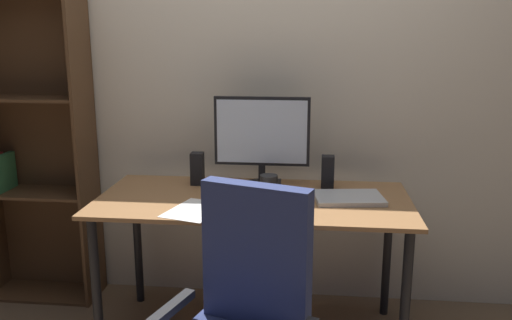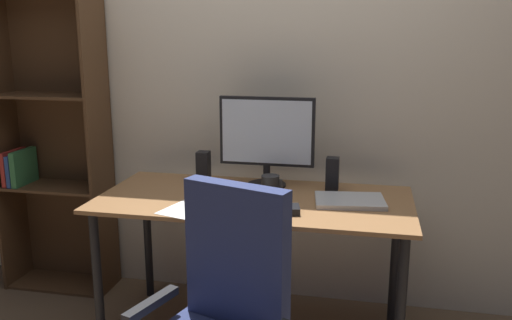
{
  "view_description": "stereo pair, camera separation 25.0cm",
  "coord_description": "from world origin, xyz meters",
  "px_view_note": "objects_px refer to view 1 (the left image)",
  "views": [
    {
      "loc": [
        0.28,
        -2.47,
        1.51
      ],
      "look_at": [
        0.02,
        -0.03,
        0.94
      ],
      "focal_mm": 37.59,
      "sensor_mm": 36.0,
      "label": 1
    },
    {
      "loc": [
        0.52,
        -2.43,
        1.51
      ],
      "look_at": [
        0.02,
        -0.03,
        0.94
      ],
      "focal_mm": 37.59,
      "sensor_mm": 36.0,
      "label": 2
    }
  ],
  "objects_px": {
    "monitor": "(262,136)",
    "laptop": "(349,198)",
    "coffee_mug": "(269,185)",
    "bookshelf": "(34,147)",
    "mouse": "(297,208)",
    "desk": "(253,215)",
    "speaker_left": "(197,169)",
    "speaker_right": "(328,172)",
    "keyboard": "(249,208)"
  },
  "relations": [
    {
      "from": "speaker_left",
      "to": "bookshelf",
      "type": "relative_size",
      "value": 0.09
    },
    {
      "from": "mouse",
      "to": "speaker_right",
      "type": "bearing_deg",
      "value": 57.86
    },
    {
      "from": "laptop",
      "to": "keyboard",
      "type": "bearing_deg",
      "value": -164.33
    },
    {
      "from": "desk",
      "to": "bookshelf",
      "type": "relative_size",
      "value": 0.84
    },
    {
      "from": "laptop",
      "to": "monitor",
      "type": "bearing_deg",
      "value": 147.57
    },
    {
      "from": "keyboard",
      "to": "laptop",
      "type": "height_order",
      "value": "laptop"
    },
    {
      "from": "keyboard",
      "to": "laptop",
      "type": "distance_m",
      "value": 0.5
    },
    {
      "from": "coffee_mug",
      "to": "laptop",
      "type": "bearing_deg",
      "value": -4.96
    },
    {
      "from": "speaker_left",
      "to": "bookshelf",
      "type": "height_order",
      "value": "bookshelf"
    },
    {
      "from": "speaker_right",
      "to": "coffee_mug",
      "type": "bearing_deg",
      "value": -150.72
    },
    {
      "from": "desk",
      "to": "speaker_left",
      "type": "relative_size",
      "value": 8.89
    },
    {
      "from": "keyboard",
      "to": "speaker_left",
      "type": "distance_m",
      "value": 0.51
    },
    {
      "from": "keyboard",
      "to": "speaker_left",
      "type": "relative_size",
      "value": 1.71
    },
    {
      "from": "desk",
      "to": "speaker_left",
      "type": "xyz_separation_m",
      "value": [
        -0.32,
        0.21,
        0.17
      ]
    },
    {
      "from": "monitor",
      "to": "coffee_mug",
      "type": "distance_m",
      "value": 0.28
    },
    {
      "from": "desk",
      "to": "bookshelf",
      "type": "bearing_deg",
      "value": 164.63
    },
    {
      "from": "monitor",
      "to": "mouse",
      "type": "height_order",
      "value": "monitor"
    },
    {
      "from": "desk",
      "to": "coffee_mug",
      "type": "distance_m",
      "value": 0.16
    },
    {
      "from": "laptop",
      "to": "bookshelf",
      "type": "xyz_separation_m",
      "value": [
        -1.75,
        0.34,
        0.14
      ]
    },
    {
      "from": "coffee_mug",
      "to": "speaker_left",
      "type": "height_order",
      "value": "speaker_left"
    },
    {
      "from": "keyboard",
      "to": "mouse",
      "type": "distance_m",
      "value": 0.22
    },
    {
      "from": "desk",
      "to": "mouse",
      "type": "distance_m",
      "value": 0.3
    },
    {
      "from": "mouse",
      "to": "coffee_mug",
      "type": "relative_size",
      "value": 0.93
    },
    {
      "from": "laptop",
      "to": "speaker_left",
      "type": "relative_size",
      "value": 1.88
    },
    {
      "from": "coffee_mug",
      "to": "speaker_right",
      "type": "relative_size",
      "value": 0.61
    },
    {
      "from": "speaker_left",
      "to": "speaker_right",
      "type": "distance_m",
      "value": 0.68
    },
    {
      "from": "keyboard",
      "to": "coffee_mug",
      "type": "height_order",
      "value": "coffee_mug"
    },
    {
      "from": "monitor",
      "to": "speaker_right",
      "type": "relative_size",
      "value": 2.88
    },
    {
      "from": "mouse",
      "to": "laptop",
      "type": "relative_size",
      "value": 0.3
    },
    {
      "from": "laptop",
      "to": "speaker_left",
      "type": "distance_m",
      "value": 0.8
    },
    {
      "from": "coffee_mug",
      "to": "bookshelf",
      "type": "distance_m",
      "value": 1.4
    },
    {
      "from": "mouse",
      "to": "coffee_mug",
      "type": "xyz_separation_m",
      "value": [
        -0.15,
        0.23,
        0.04
      ]
    },
    {
      "from": "mouse",
      "to": "speaker_right",
      "type": "relative_size",
      "value": 0.56
    },
    {
      "from": "mouse",
      "to": "bookshelf",
      "type": "relative_size",
      "value": 0.05
    },
    {
      "from": "monitor",
      "to": "speaker_right",
      "type": "xyz_separation_m",
      "value": [
        0.34,
        -0.01,
        -0.18
      ]
    },
    {
      "from": "monitor",
      "to": "bookshelf",
      "type": "xyz_separation_m",
      "value": [
        -1.32,
        0.14,
        -0.12
      ]
    },
    {
      "from": "bookshelf",
      "to": "laptop",
      "type": "bearing_deg",
      "value": -11.11
    },
    {
      "from": "monitor",
      "to": "laptop",
      "type": "bearing_deg",
      "value": -24.89
    },
    {
      "from": "monitor",
      "to": "bookshelf",
      "type": "distance_m",
      "value": 1.33
    },
    {
      "from": "keyboard",
      "to": "laptop",
      "type": "xyz_separation_m",
      "value": [
        0.46,
        0.2,
        0.0
      ]
    },
    {
      "from": "laptop",
      "to": "speaker_right",
      "type": "distance_m",
      "value": 0.23
    },
    {
      "from": "desk",
      "to": "coffee_mug",
      "type": "relative_size",
      "value": 14.56
    },
    {
      "from": "bookshelf",
      "to": "mouse",
      "type": "bearing_deg",
      "value": -19.74
    },
    {
      "from": "monitor",
      "to": "keyboard",
      "type": "xyz_separation_m",
      "value": [
        -0.02,
        -0.4,
        -0.25
      ]
    },
    {
      "from": "speaker_left",
      "to": "coffee_mug",
      "type": "bearing_deg",
      "value": -22.42
    },
    {
      "from": "speaker_right",
      "to": "keyboard",
      "type": "bearing_deg",
      "value": -132.66
    },
    {
      "from": "monitor",
      "to": "keyboard",
      "type": "relative_size",
      "value": 1.69
    },
    {
      "from": "monitor",
      "to": "bookshelf",
      "type": "bearing_deg",
      "value": 173.86
    },
    {
      "from": "speaker_right",
      "to": "monitor",
      "type": "bearing_deg",
      "value": 178.67
    },
    {
      "from": "mouse",
      "to": "bookshelf",
      "type": "xyz_separation_m",
      "value": [
        -1.51,
        0.54,
        0.13
      ]
    }
  ]
}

